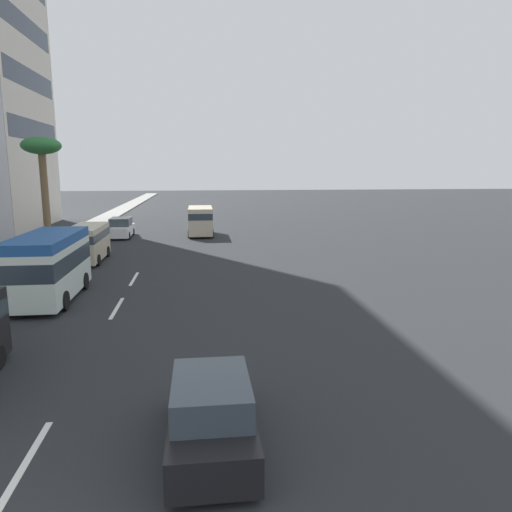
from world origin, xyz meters
The scene contains 11 objects.
ground_plane centered at (31.50, 0.00, 0.00)m, with size 198.00×198.00×0.00m, color #26282B.
sidewalk_right centered at (31.50, 7.71, 0.07)m, with size 162.00×2.66×0.15m, color gray.
lane_stripe_near centered at (4.02, 0.00, 0.01)m, with size 3.20×0.16×0.01m, color silver.
lane_stripe_mid centered at (15.07, 0.00, 0.01)m, with size 3.20×0.16×0.01m, color silver.
lane_stripe_far centered at (20.64, 0.00, 0.01)m, with size 3.20×0.16×0.01m, color silver.
minibus_second centered at (16.82, 3.23, 1.66)m, with size 6.27×2.42×3.02m.
van_third centered at (37.53, -3.72, 1.46)m, with size 4.87×2.23×2.55m.
car_fourth centered at (37.26, 3.27, 0.80)m, with size 4.44×1.90×1.70m.
car_fifth centered at (4.18, -3.80, 0.78)m, with size 4.15×1.82×1.64m.
van_sixth centered at (26.09, 3.61, 1.33)m, with size 5.20×2.07×2.32m.
palm_tree centered at (33.52, 8.28, 7.07)m, with size 2.95×2.95×8.21m.
Camera 1 is at (-5.17, -3.64, 5.92)m, focal length 33.14 mm.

